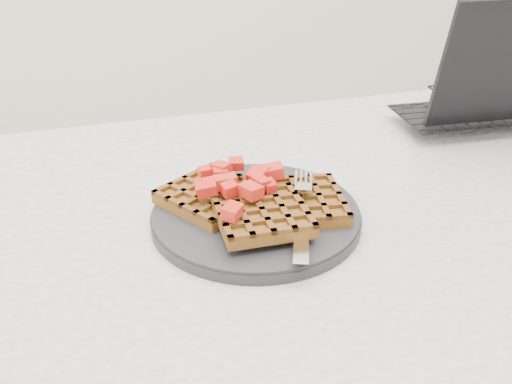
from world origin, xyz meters
TOP-DOWN VIEW (x-y plane):
  - table at (0.00, 0.00)m, footprint 1.20×0.80m
  - plate at (-0.07, 0.03)m, footprint 0.25×0.25m
  - waffles at (-0.07, 0.03)m, footprint 0.23×0.20m
  - strawberry_pile at (-0.07, 0.03)m, footprint 0.15×0.15m
  - fork at (-0.02, -0.01)m, footprint 0.09×0.18m
  - laptop at (0.40, 0.24)m, footprint 0.34×0.26m

SIDE VIEW (x-z plane):
  - table at x=0.00m, z-range 0.26..1.01m
  - plate at x=-0.07m, z-range 0.75..0.77m
  - fork at x=-0.02m, z-range 0.77..0.78m
  - waffles at x=-0.07m, z-range 0.76..0.79m
  - laptop at x=0.40m, z-range 0.68..0.90m
  - strawberry_pile at x=-0.07m, z-range 0.79..0.82m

